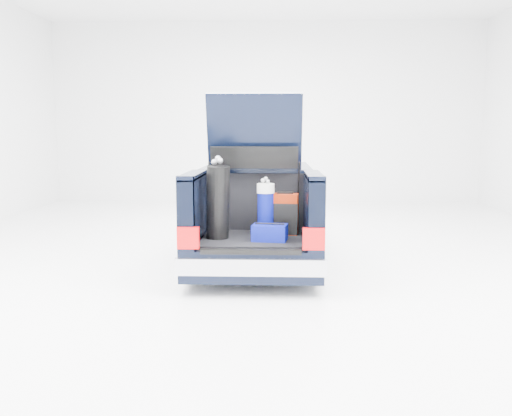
{
  "coord_description": "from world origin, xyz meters",
  "views": [
    {
      "loc": [
        0.3,
        -8.4,
        1.95
      ],
      "look_at": [
        0.0,
        -0.5,
        0.85
      ],
      "focal_mm": 38.0,
      "sensor_mm": 36.0,
      "label": 1
    }
  ],
  "objects_px": {
    "red_suitcase": "(285,214)",
    "blue_golf_bag": "(266,209)",
    "blue_duffel": "(270,232)",
    "black_golf_bag": "(218,202)",
    "car": "(257,214)"
  },
  "relations": [
    {
      "from": "red_suitcase",
      "to": "blue_duffel",
      "type": "xyz_separation_m",
      "value": [
        -0.2,
        -0.45,
        -0.17
      ]
    },
    {
      "from": "car",
      "to": "black_golf_bag",
      "type": "xyz_separation_m",
      "value": [
        -0.45,
        -1.68,
        0.4
      ]
    },
    {
      "from": "red_suitcase",
      "to": "blue_golf_bag",
      "type": "height_order",
      "value": "blue_golf_bag"
    },
    {
      "from": "car",
      "to": "blue_duffel",
      "type": "height_order",
      "value": "car"
    },
    {
      "from": "black_golf_bag",
      "to": "blue_golf_bag",
      "type": "height_order",
      "value": "black_golf_bag"
    },
    {
      "from": "black_golf_bag",
      "to": "blue_duffel",
      "type": "height_order",
      "value": "black_golf_bag"
    },
    {
      "from": "car",
      "to": "black_golf_bag",
      "type": "bearing_deg",
      "value": -104.89
    },
    {
      "from": "blue_golf_bag",
      "to": "blue_duffel",
      "type": "relative_size",
      "value": 1.67
    },
    {
      "from": "red_suitcase",
      "to": "black_golf_bag",
      "type": "height_order",
      "value": "black_golf_bag"
    },
    {
      "from": "car",
      "to": "red_suitcase",
      "type": "xyz_separation_m",
      "value": [
        0.42,
        -1.34,
        0.2
      ]
    },
    {
      "from": "black_golf_bag",
      "to": "blue_golf_bag",
      "type": "bearing_deg",
      "value": 4.51
    },
    {
      "from": "red_suitcase",
      "to": "blue_duffel",
      "type": "height_order",
      "value": "red_suitcase"
    },
    {
      "from": "car",
      "to": "black_golf_bag",
      "type": "relative_size",
      "value": 4.41
    },
    {
      "from": "red_suitcase",
      "to": "black_golf_bag",
      "type": "bearing_deg",
      "value": -152.24
    },
    {
      "from": "red_suitcase",
      "to": "blue_duffel",
      "type": "distance_m",
      "value": 0.52
    }
  ]
}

